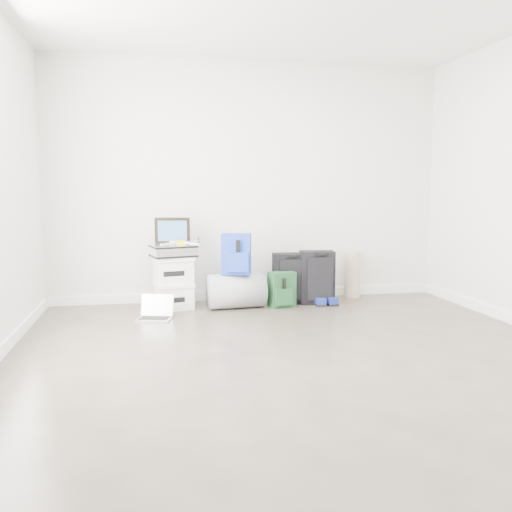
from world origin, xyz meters
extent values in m
plane|color=#393429|center=(0.00, 0.00, 0.00)|extent=(5.00, 5.00, 0.00)
cube|color=silver|center=(0.00, 2.50, 1.35)|extent=(4.50, 0.02, 2.70)
cube|color=white|center=(0.00, 2.49, 0.05)|extent=(4.50, 0.02, 0.10)
cube|color=white|center=(-0.88, 2.12, 0.12)|extent=(0.42, 0.37, 0.24)
cube|color=white|center=(-0.88, 2.12, 0.26)|extent=(0.45, 0.39, 0.04)
cube|color=white|center=(-0.88, 2.12, 0.40)|extent=(0.42, 0.37, 0.24)
cube|color=white|center=(-0.88, 2.12, 0.54)|extent=(0.45, 0.39, 0.04)
cube|color=#B2B2B7|center=(-0.88, 2.12, 0.62)|extent=(0.51, 0.42, 0.13)
cube|color=black|center=(-0.88, 2.22, 0.83)|extent=(0.37, 0.11, 0.28)
cube|color=#235E8D|center=(-0.88, 2.21, 0.83)|extent=(0.31, 0.07, 0.22)
cube|color=gold|center=(-0.80, 2.10, 0.71)|extent=(0.11, 0.11, 0.05)
cube|color=white|center=(-0.70, 2.19, 0.71)|extent=(0.22, 0.20, 0.02)
cube|color=white|center=(-0.89, 2.21, 0.71)|extent=(0.20, 0.22, 0.02)
cube|color=white|center=(-0.91, 2.01, 0.71)|extent=(0.22, 0.20, 0.02)
cube|color=white|center=(-0.71, 2.00, 0.71)|extent=(0.20, 0.22, 0.02)
cylinder|color=#909398|center=(-0.22, 2.03, 0.19)|extent=(0.63, 0.41, 0.37)
cube|color=#1B30B1|center=(-0.22, 2.01, 0.59)|extent=(0.34, 0.26, 0.43)
cube|color=#1B30B1|center=(-0.22, 1.91, 0.52)|extent=(0.23, 0.12, 0.21)
cube|color=black|center=(0.40, 2.17, 0.28)|extent=(0.38, 0.25, 0.56)
cube|color=black|center=(0.40, 2.05, 0.28)|extent=(0.27, 0.06, 0.45)
cube|color=black|center=(0.40, 2.06, 0.54)|extent=(0.11, 0.03, 0.02)
cube|color=#163D1B|center=(0.27, 2.00, 0.19)|extent=(0.31, 0.23, 0.38)
cube|color=#163D1B|center=(0.27, 1.91, 0.13)|extent=(0.21, 0.10, 0.18)
cube|color=black|center=(0.70, 2.10, 0.30)|extent=(0.40, 0.26, 0.59)
cube|color=black|center=(0.70, 1.98, 0.30)|extent=(0.28, 0.07, 0.47)
cube|color=black|center=(0.70, 1.98, 0.57)|extent=(0.13, 0.04, 0.03)
cube|color=black|center=(0.70, 2.02, 0.01)|extent=(0.11, 0.27, 0.02)
cube|color=#1B35A3|center=(0.70, 2.02, 0.06)|extent=(0.10, 0.26, 0.06)
cube|color=black|center=(0.82, 2.02, 0.01)|extent=(0.15, 0.28, 0.02)
cube|color=#1B35A3|center=(0.82, 2.02, 0.06)|extent=(0.15, 0.27, 0.06)
cylinder|color=tan|center=(1.22, 2.36, 0.27)|extent=(0.18, 0.18, 0.54)
cube|color=silver|center=(-1.09, 1.65, 0.01)|extent=(0.37, 0.31, 0.02)
cube|color=black|center=(-1.09, 1.65, 0.02)|extent=(0.31, 0.22, 0.00)
cube|color=black|center=(-1.06, 1.76, 0.12)|extent=(0.31, 0.10, 0.22)
camera|label=1|loc=(-1.09, -3.64, 1.27)|focal=38.00mm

